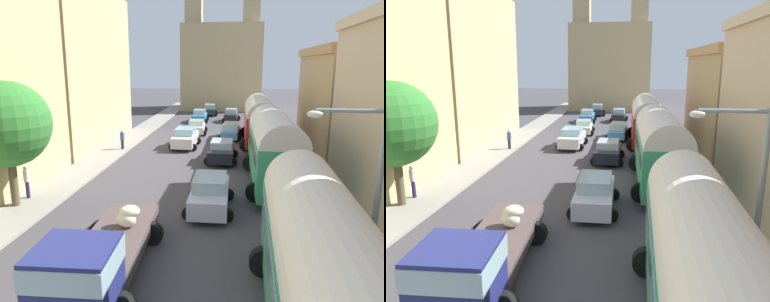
# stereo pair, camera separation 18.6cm
# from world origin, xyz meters

# --- Properties ---
(ground_plane) EXTENTS (154.00, 154.00, 0.00)m
(ground_plane) POSITION_xyz_m (0.00, 27.00, 0.00)
(ground_plane) COLOR #413D42
(sidewalk_left) EXTENTS (2.50, 70.00, 0.14)m
(sidewalk_left) POSITION_xyz_m (-7.25, 27.00, 0.07)
(sidewalk_left) COLOR gray
(sidewalk_left) RESTS_ON ground
(sidewalk_right) EXTENTS (2.50, 70.00, 0.14)m
(sidewalk_right) POSITION_xyz_m (7.25, 27.00, 0.07)
(sidewalk_right) COLOR #ABAF98
(sidewalk_right) RESTS_ON ground
(building_left_2) EXTENTS (5.69, 14.13, 13.77)m
(building_left_2) POSITION_xyz_m (-11.09, 26.74, 6.92)
(building_left_2) COLOR tan
(building_left_2) RESTS_ON ground
(building_right_2) EXTENTS (4.94, 13.18, 8.16)m
(building_right_2) POSITION_xyz_m (10.75, 27.07, 4.11)
(building_right_2) COLOR tan
(building_right_2) RESTS_ON ground
(distant_church) EXTENTS (11.87, 8.00, 21.93)m
(distant_church) POSITION_xyz_m (0.00, 54.21, 7.23)
(distant_church) COLOR tan
(distant_church) RESTS_ON ground
(parked_bus_0) EXTENTS (3.38, 8.87, 3.97)m
(parked_bus_0) POSITION_xyz_m (4.78, 4.63, 2.19)
(parked_bus_0) COLOR #358B6F
(parked_bus_0) RESTS_ON ground
(parked_bus_1) EXTENTS (3.39, 9.28, 4.22)m
(parked_bus_1) POSITION_xyz_m (4.78, 17.08, 2.34)
(parked_bus_1) COLOR #369D6A
(parked_bus_1) RESTS_ON ground
(parked_bus_2) EXTENTS (3.38, 9.44, 4.08)m
(parked_bus_2) POSITION_xyz_m (4.55, 28.43, 2.24)
(parked_bus_2) COLOR red
(parked_bus_2) RESTS_ON ground
(cargo_truck_0) EXTENTS (3.11, 7.58, 2.37)m
(cargo_truck_0) POSITION_xyz_m (-1.33, 5.79, 1.20)
(cargo_truck_0) COLOR navy
(cargo_truck_0) RESTS_ON ground
(car_0) EXTENTS (2.39, 4.32, 1.65)m
(car_0) POSITION_xyz_m (-1.65, 26.34, 0.83)
(car_0) COLOR silver
(car_0) RESTS_ON ground
(car_1) EXTENTS (2.25, 3.73, 1.41)m
(car_1) POSITION_xyz_m (-1.43, 32.46, 0.72)
(car_1) COLOR silver
(car_1) RESTS_ON ground
(car_2) EXTENTS (2.19, 3.91, 1.52)m
(car_2) POSITION_xyz_m (-1.94, 40.39, 0.76)
(car_2) COLOR #3D88C9
(car_2) RESTS_ON ground
(car_3) EXTENTS (2.27, 3.78, 1.52)m
(car_3) POSITION_xyz_m (-1.21, 46.71, 0.76)
(car_3) COLOR #202B2C
(car_3) RESTS_ON ground
(car_4) EXTENTS (2.37, 4.37, 1.67)m
(car_4) POSITION_xyz_m (1.48, 12.89, 0.83)
(car_4) COLOR silver
(car_4) RESTS_ON ground
(car_5) EXTENTS (2.36, 4.01, 1.55)m
(car_5) POSITION_xyz_m (1.62, 21.97, 0.78)
(car_5) COLOR black
(car_5) RESTS_ON ground
(car_6) EXTENTS (2.30, 4.47, 1.50)m
(car_6) POSITION_xyz_m (2.06, 30.59, 0.75)
(car_6) COLOR #4596CA
(car_6) RESTS_ON ground
(car_7) EXTENTS (2.24, 3.73, 1.59)m
(car_7) POSITION_xyz_m (1.86, 41.20, 0.79)
(car_7) COLOR black
(car_7) RESTS_ON ground
(pedestrian_0) EXTENTS (0.44, 0.44, 1.71)m
(pedestrian_0) POSITION_xyz_m (-6.53, 24.43, 0.97)
(pedestrian_0) COLOR #26243B
(pedestrian_0) RESTS_ON ground
(pedestrian_1) EXTENTS (0.43, 0.43, 1.85)m
(pedestrian_1) POSITION_xyz_m (-7.86, 12.91, 1.08)
(pedestrian_1) COLOR #301C51
(pedestrian_1) RESTS_ON ground
(streetlamp_near) EXTENTS (2.07, 0.28, 5.76)m
(streetlamp_near) POSITION_xyz_m (6.17, 6.12, 3.54)
(streetlamp_near) COLOR gray
(streetlamp_near) RESTS_ON ground
(roadside_tree_1) EXTENTS (4.02, 4.02, 6.13)m
(roadside_tree_1) POSITION_xyz_m (-7.90, 11.90, 4.10)
(roadside_tree_1) COLOR brown
(roadside_tree_1) RESTS_ON ground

